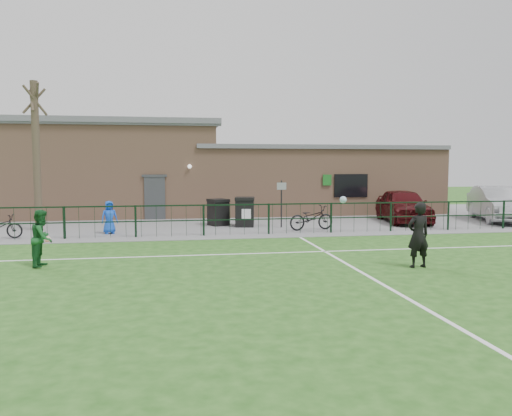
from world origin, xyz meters
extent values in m
plane|color=#225017|center=(0.00, 0.00, 0.00)|extent=(90.00, 90.00, 0.00)
cube|color=slate|center=(0.00, 13.50, 0.01)|extent=(34.00, 13.00, 0.02)
cube|color=white|center=(0.00, 7.80, 0.00)|extent=(28.00, 0.10, 0.01)
cube|color=white|center=(0.00, 4.00, 0.00)|extent=(28.00, 0.10, 0.01)
cube|color=white|center=(2.00, 0.00, 0.00)|extent=(0.10, 16.00, 0.01)
cube|color=black|center=(0.00, 8.00, 0.60)|extent=(28.00, 0.10, 1.20)
cylinder|color=#413527|center=(-8.00, 10.50, 3.00)|extent=(0.30, 0.30, 6.00)
cube|color=black|center=(-0.67, 11.07, 0.56)|extent=(0.96, 1.01, 1.07)
cube|color=black|center=(0.43, 10.50, 0.61)|extent=(0.93, 1.01, 1.18)
cylinder|color=black|center=(1.92, 9.91, 1.02)|extent=(0.06, 0.06, 2.00)
imported|color=#460C0F|center=(7.93, 10.89, 0.79)|extent=(2.59, 4.79, 1.55)
imported|color=#9C9EA4|center=(12.57, 10.53, 0.85)|extent=(3.28, 5.30, 1.65)
imported|color=black|center=(2.94, 8.86, 0.52)|extent=(2.01, 1.00, 1.01)
imported|color=blue|center=(-5.07, 9.09, 0.66)|extent=(0.73, 0.59, 1.28)
imported|color=black|center=(3.68, 1.29, 0.86)|extent=(0.67, 0.47, 1.72)
sphere|color=white|center=(2.75, 4.51, 1.57)|extent=(0.22, 0.22, 0.22)
imported|color=#175324|center=(-6.06, 3.08, 0.76)|extent=(0.63, 0.78, 1.51)
sphere|color=white|center=(-6.93, 7.31, 0.11)|extent=(0.22, 0.22, 0.22)
cube|color=tan|center=(0.00, 16.50, 1.75)|extent=(24.00, 5.00, 3.50)
cube|color=tan|center=(-6.24, 16.50, 4.10)|extent=(11.52, 5.00, 1.20)
cube|color=#5A5D62|center=(-6.24, 16.50, 4.82)|extent=(12.02, 5.40, 0.28)
cube|color=#5A5D62|center=(5.28, 16.50, 3.60)|extent=(13.44, 5.30, 0.22)
cube|color=#383A3D|center=(-3.50, 13.97, 1.05)|extent=(1.00, 0.08, 2.10)
cube|color=black|center=(6.50, 13.97, 1.60)|extent=(1.80, 0.08, 1.20)
cube|color=#19661E|center=(5.20, 13.92, 1.90)|extent=(0.45, 0.04, 0.55)
camera|label=1|loc=(-2.63, -10.73, 2.70)|focal=35.00mm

